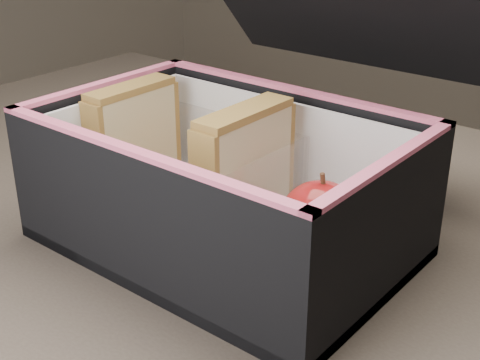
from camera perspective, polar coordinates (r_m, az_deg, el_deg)
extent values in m
cube|color=brown|center=(0.66, 0.42, -4.73)|extent=(1.20, 0.80, 0.03)
cube|color=#382D26|center=(1.40, -8.31, -5.62)|extent=(0.05, 0.05, 0.72)
cube|color=black|center=(0.69, 8.33, 14.91)|extent=(0.31, 0.14, 0.16)
cube|color=tan|center=(0.68, -9.51, 3.57)|extent=(0.01, 0.10, 0.10)
cube|color=#CD5C70|center=(0.68, -9.02, 3.10)|extent=(0.01, 0.09, 0.09)
cube|color=tan|center=(0.67, -8.57, 3.26)|extent=(0.01, 0.10, 0.10)
cube|color=brown|center=(0.66, -9.35, 7.72)|extent=(0.03, 0.10, 0.01)
cube|color=tan|center=(0.59, -0.28, 0.78)|extent=(0.01, 0.10, 0.11)
cube|color=#CD5C70|center=(0.59, 0.37, 0.18)|extent=(0.01, 0.10, 0.10)
cube|color=tan|center=(0.58, 1.04, 0.34)|extent=(0.01, 0.10, 0.11)
cube|color=brown|center=(0.57, 0.39, 5.76)|extent=(0.03, 0.10, 0.01)
cylinder|color=#D74A00|center=(0.66, -4.23, -1.07)|extent=(0.02, 0.08, 0.01)
cylinder|color=#D74A00|center=(0.64, -3.63, -1.02)|extent=(0.01, 0.08, 0.01)
cylinder|color=#D74A00|center=(0.66, -4.10, 1.12)|extent=(0.02, 0.08, 0.01)
cylinder|color=#D74A00|center=(0.64, -4.05, -2.05)|extent=(0.01, 0.08, 0.01)
cylinder|color=#D74A00|center=(0.64, -4.46, -0.78)|extent=(0.02, 0.08, 0.01)
cylinder|color=#D74A00|center=(0.61, -5.40, -1.01)|extent=(0.02, 0.08, 0.01)
cylinder|color=#D74A00|center=(0.66, -4.25, -1.14)|extent=(0.03, 0.08, 0.01)
cylinder|color=#D74A00|center=(0.65, -5.66, -0.38)|extent=(0.02, 0.08, 0.01)
cube|color=white|center=(0.57, 7.15, -6.35)|extent=(0.10, 0.10, 0.01)
ellipsoid|color=maroon|center=(0.55, 6.89, -3.27)|extent=(0.07, 0.07, 0.06)
cylinder|color=#4A2D1A|center=(0.54, 7.08, 0.07)|extent=(0.00, 0.01, 0.01)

